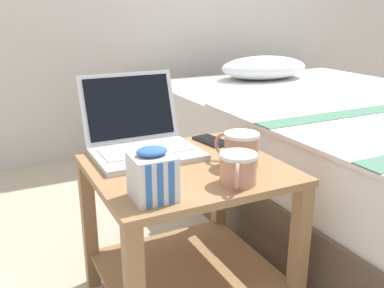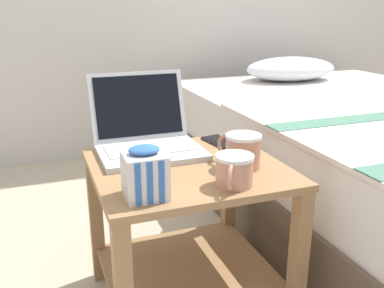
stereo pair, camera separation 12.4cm
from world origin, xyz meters
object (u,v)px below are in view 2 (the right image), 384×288
object	(u,v)px
snack_bag	(145,173)
cell_phone	(220,141)
bed	(382,162)
laptop	(147,136)
mug_front_left	(242,149)
mug_front_right	(234,169)

from	to	relation	value
snack_bag	cell_phone	size ratio (longest dim) A/B	0.89
bed	laptop	xyz separation A→B (m)	(-1.14, -0.11, 0.27)
mug_front_left	mug_front_right	size ratio (longest dim) A/B	1.11
mug_front_right	cell_phone	world-z (taller)	mug_front_right
bed	snack_bag	bearing A→B (deg)	-159.52
cell_phone	mug_front_right	bearing A→B (deg)	-108.26
laptop	mug_front_right	size ratio (longest dim) A/B	2.60
mug_front_left	snack_bag	size ratio (longest dim) A/B	1.05
laptop	mug_front_left	distance (m)	0.34
mug_front_left	bed	bearing A→B (deg)	21.45
mug_front_left	cell_phone	bearing A→B (deg)	81.46
laptop	mug_front_right	xyz separation A→B (m)	(0.14, -0.37, -0.00)
laptop	mug_front_left	size ratio (longest dim) A/B	2.33
mug_front_left	snack_bag	distance (m)	0.34
laptop	cell_phone	world-z (taller)	laptop
bed	snack_bag	distance (m)	1.35
cell_phone	mug_front_left	bearing A→B (deg)	-98.54
laptop	snack_bag	size ratio (longest dim) A/B	2.45
snack_bag	laptop	bearing A→B (deg)	74.60
mug_front_left	cell_phone	world-z (taller)	mug_front_left
mug_front_right	bed	bearing A→B (deg)	25.55
mug_front_left	mug_front_right	world-z (taller)	mug_front_left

